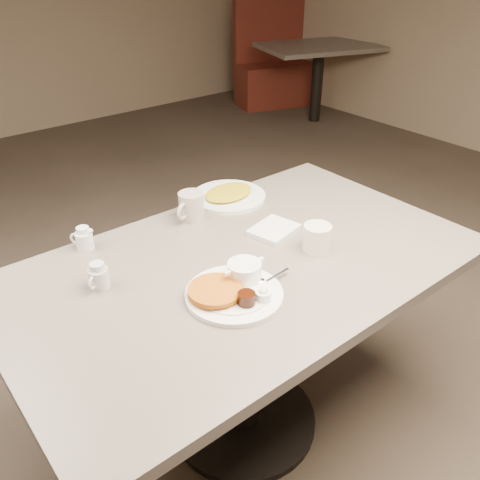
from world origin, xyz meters
TOP-DOWN VIEW (x-y plane):
  - room at (0.00, 0.00)m, footprint 7.04×8.04m
  - diner_table at (0.00, 0.00)m, footprint 1.50×0.90m
  - main_plate at (-0.13, -0.11)m, footprint 0.35×0.30m
  - coffee_mug_near at (0.23, -0.09)m, footprint 0.13×0.10m
  - napkin at (0.20, 0.08)m, footprint 0.18×0.16m
  - coffee_mug_far at (0.03, 0.34)m, footprint 0.14×0.12m
  - creamer_left at (-0.41, 0.16)m, footprint 0.08×0.07m
  - creamer_right at (-0.36, 0.39)m, footprint 0.07×0.08m
  - hash_plate at (0.24, 0.39)m, footprint 0.33×0.33m
  - booth_back_right at (3.22, 3.13)m, footprint 1.45×1.58m

SIDE VIEW (x-z plane):
  - booth_back_right at x=3.22m, z-range -0.15..0.97m
  - diner_table at x=0.00m, z-range 0.21..0.96m
  - napkin at x=0.20m, z-range 0.75..0.77m
  - hash_plate at x=0.24m, z-range 0.75..0.78m
  - main_plate at x=-0.13m, z-range 0.74..0.81m
  - creamer_left at x=-0.41m, z-range 0.75..0.83m
  - creamer_right at x=-0.36m, z-range 0.75..0.83m
  - coffee_mug_near at x=0.23m, z-range 0.75..0.84m
  - coffee_mug_far at x=0.03m, z-range 0.75..0.85m
  - room at x=0.00m, z-range -0.02..2.82m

